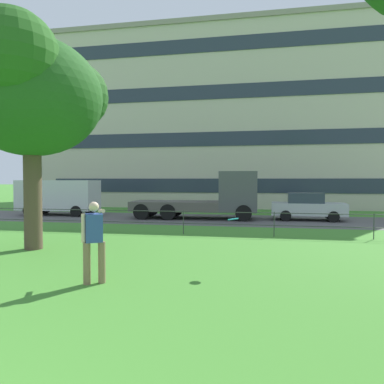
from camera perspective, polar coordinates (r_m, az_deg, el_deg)
street_strip at (r=21.22m, az=1.98°, el=-4.24°), size 80.00×6.02×0.01m
park_fence at (r=15.48m, az=-1.35°, el=-4.07°), size 29.84×0.04×1.00m
tree_large_lawn at (r=13.38m, az=-23.55°, el=13.92°), size 4.54×5.22×7.19m
person_thrower at (r=8.43m, az=-14.94°, el=-7.09°), size 0.46×0.87×1.81m
frisbee at (r=9.24m, az=6.36°, el=-4.19°), size 0.35×0.35×0.07m
panel_van_center at (r=25.21m, az=-19.97°, el=-0.48°), size 5.05×2.20×2.24m
flatbed_truck_left at (r=21.41m, az=3.26°, el=-0.92°), size 7.37×2.64×2.75m
car_silver_far_right at (r=21.65m, az=17.46°, el=-2.14°), size 4.06×1.93×1.54m
apartment_building_background at (r=35.88m, az=4.32°, el=10.23°), size 31.57×13.81×14.90m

